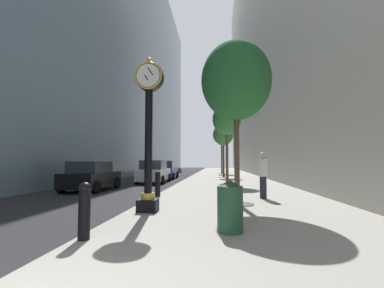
% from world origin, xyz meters
% --- Properties ---
extents(ground_plane, '(110.00, 110.00, 0.00)m').
position_xyz_m(ground_plane, '(0.00, 27.00, 0.00)').
color(ground_plane, '#262628').
rests_on(ground_plane, ground).
extents(sidewalk_right, '(6.94, 80.00, 0.14)m').
position_xyz_m(sidewalk_right, '(3.47, 30.00, 0.07)').
color(sidewalk_right, '#9E998E').
rests_on(sidewalk_right, ground).
extents(building_block_left, '(9.00, 80.00, 33.71)m').
position_xyz_m(building_block_left, '(-11.17, 30.00, 16.86)').
color(building_block_left, '#758EA8').
rests_on(building_block_left, ground).
extents(building_block_right, '(9.00, 80.00, 39.28)m').
position_xyz_m(building_block_right, '(11.44, 30.00, 19.64)').
color(building_block_right, gray).
rests_on(building_block_right, ground).
extents(street_clock, '(0.84, 0.55, 4.49)m').
position_xyz_m(street_clock, '(0.65, 6.03, 2.60)').
color(street_clock, black).
rests_on(street_clock, sidewalk_right).
extents(bollard_nearest, '(0.22, 0.22, 1.04)m').
position_xyz_m(bollard_nearest, '(0.20, 3.11, 0.68)').
color(bollard_nearest, black).
rests_on(bollard_nearest, sidewalk_right).
extents(bollard_third, '(0.22, 0.22, 1.04)m').
position_xyz_m(bollard_third, '(0.20, 9.46, 0.68)').
color(bollard_third, black).
rests_on(bollard_third, sidewalk_right).
extents(street_tree_near, '(2.39, 2.39, 5.59)m').
position_xyz_m(street_tree_near, '(3.30, 7.63, 4.33)').
color(street_tree_near, '#333335').
rests_on(street_tree_near, sidewalk_right).
extents(street_tree_mid_near, '(1.85, 1.85, 5.29)m').
position_xyz_m(street_tree_mid_near, '(3.30, 16.10, 4.31)').
color(street_tree_mid_near, '#333335').
rests_on(street_tree_mid_near, sidewalk_right).
extents(street_tree_mid_far, '(1.87, 1.87, 5.15)m').
position_xyz_m(street_tree_mid_far, '(3.30, 24.58, 4.16)').
color(street_tree_mid_far, '#333335').
rests_on(street_tree_mid_far, sidewalk_right).
extents(street_tree_far, '(2.19, 2.19, 6.18)m').
position_xyz_m(street_tree_far, '(3.30, 33.05, 5.02)').
color(street_tree_far, '#333335').
rests_on(street_tree_far, sidewalk_right).
extents(trash_bin, '(0.53, 0.53, 1.05)m').
position_xyz_m(trash_bin, '(2.88, 3.88, 0.68)').
color(trash_bin, '#234C33').
rests_on(trash_bin, sidewalk_right).
extents(pedestrian_walking, '(0.46, 0.46, 1.80)m').
position_xyz_m(pedestrian_walking, '(4.42, 9.22, 1.10)').
color(pedestrian_walking, '#23232D').
rests_on(pedestrian_walking, sidewalk_right).
extents(car_blue_near, '(2.06, 4.74, 1.69)m').
position_xyz_m(car_blue_near, '(-2.16, 24.24, 0.82)').
color(car_blue_near, navy).
rests_on(car_blue_near, ground).
extents(car_silver_mid, '(2.07, 4.55, 1.69)m').
position_xyz_m(car_silver_mid, '(-2.06, 18.68, 0.82)').
color(car_silver_mid, '#B7BABF').
rests_on(car_silver_mid, ground).
extents(car_black_far, '(2.06, 4.11, 1.59)m').
position_xyz_m(car_black_far, '(-4.19, 12.81, 0.78)').
color(car_black_far, black).
rests_on(car_black_far, ground).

